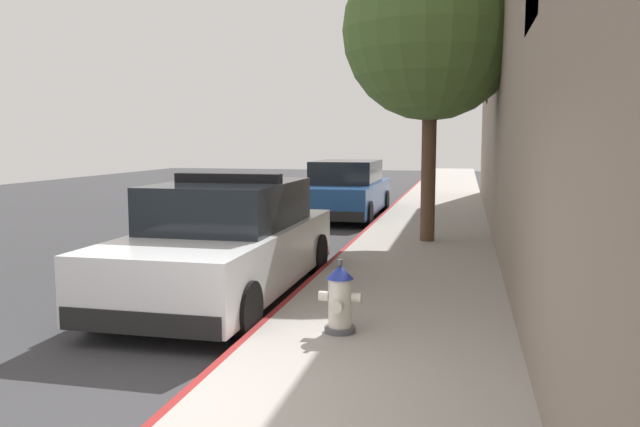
{
  "coord_description": "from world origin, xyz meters",
  "views": [
    {
      "loc": [
        2.06,
        -4.16,
        2.14
      ],
      "look_at": [
        -0.11,
        5.3,
        1.0
      ],
      "focal_mm": 35.52,
      "sensor_mm": 36.0,
      "label": 1
    }
  ],
  "objects_px": {
    "street_tree": "(431,32)",
    "police_cruiser": "(227,243)",
    "parked_car_silver_ahead": "(346,191)",
    "fire_hydrant": "(340,299)"
  },
  "relations": [
    {
      "from": "parked_car_silver_ahead",
      "to": "street_tree",
      "type": "relative_size",
      "value": 0.85
    },
    {
      "from": "street_tree",
      "to": "police_cruiser",
      "type": "bearing_deg",
      "value": -118.9
    },
    {
      "from": "fire_hydrant",
      "to": "police_cruiser",
      "type": "bearing_deg",
      "value": 136.75
    },
    {
      "from": "police_cruiser",
      "to": "parked_car_silver_ahead",
      "type": "bearing_deg",
      "value": 90.31
    },
    {
      "from": "fire_hydrant",
      "to": "parked_car_silver_ahead",
      "type": "bearing_deg",
      "value": 100.26
    },
    {
      "from": "police_cruiser",
      "to": "fire_hydrant",
      "type": "height_order",
      "value": "police_cruiser"
    },
    {
      "from": "parked_car_silver_ahead",
      "to": "police_cruiser",
      "type": "bearing_deg",
      "value": -89.69
    },
    {
      "from": "street_tree",
      "to": "parked_car_silver_ahead",
      "type": "bearing_deg",
      "value": 118.22
    },
    {
      "from": "parked_car_silver_ahead",
      "to": "fire_hydrant",
      "type": "xyz_separation_m",
      "value": [
        1.96,
        -10.84,
        -0.22
      ]
    },
    {
      "from": "parked_car_silver_ahead",
      "to": "street_tree",
      "type": "bearing_deg",
      "value": -61.78
    }
  ]
}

